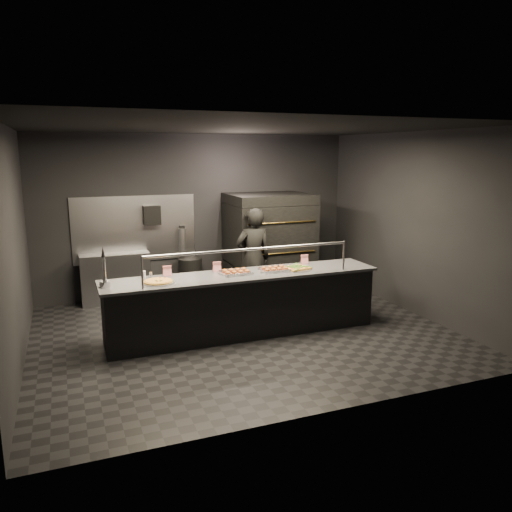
% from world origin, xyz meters
% --- Properties ---
extents(room, '(6.04, 6.00, 3.00)m').
position_xyz_m(room, '(-0.02, 0.05, 1.50)').
color(room, black).
rests_on(room, ground).
extents(service_counter, '(4.10, 0.78, 1.37)m').
position_xyz_m(service_counter, '(0.00, -0.00, 0.46)').
color(service_counter, black).
rests_on(service_counter, ground).
extents(pizza_oven, '(1.50, 1.23, 1.91)m').
position_xyz_m(pizza_oven, '(1.20, 1.90, 0.97)').
color(pizza_oven, black).
rests_on(pizza_oven, ground).
extents(prep_shelf, '(1.20, 0.35, 0.90)m').
position_xyz_m(prep_shelf, '(-1.60, 2.32, 0.45)').
color(prep_shelf, '#99999E').
rests_on(prep_shelf, ground).
extents(towel_dispenser, '(0.30, 0.20, 0.35)m').
position_xyz_m(towel_dispenser, '(-0.90, 2.39, 1.55)').
color(towel_dispenser, black).
rests_on(towel_dispenser, room).
extents(fire_extinguisher, '(0.14, 0.14, 0.51)m').
position_xyz_m(fire_extinguisher, '(-0.35, 2.40, 1.06)').
color(fire_extinguisher, '#B2B2B7').
rests_on(fire_extinguisher, room).
extents(beer_tap, '(0.14, 0.20, 0.54)m').
position_xyz_m(beer_tap, '(-1.95, -0.03, 1.08)').
color(beer_tap, silver).
rests_on(beer_tap, service_counter).
extents(round_pizza, '(0.45, 0.45, 0.03)m').
position_xyz_m(round_pizza, '(-1.26, -0.06, 0.94)').
color(round_pizza, silver).
rests_on(round_pizza, service_counter).
extents(slider_tray_a, '(0.49, 0.41, 0.07)m').
position_xyz_m(slider_tray_a, '(-0.10, 0.04, 0.95)').
color(slider_tray_a, silver).
rests_on(slider_tray_a, service_counter).
extents(slider_tray_b, '(0.50, 0.44, 0.07)m').
position_xyz_m(slider_tray_b, '(0.50, 0.01, 0.95)').
color(slider_tray_b, silver).
rests_on(slider_tray_b, service_counter).
extents(square_pizza, '(0.46, 0.46, 0.05)m').
position_xyz_m(square_pizza, '(0.85, -0.01, 0.94)').
color(square_pizza, silver).
rests_on(square_pizza, service_counter).
extents(condiment_jar, '(0.16, 0.06, 0.10)m').
position_xyz_m(condiment_jar, '(-1.37, 0.28, 0.97)').
color(condiment_jar, silver).
rests_on(condiment_jar, service_counter).
extents(tent_cards, '(2.32, 0.04, 0.15)m').
position_xyz_m(tent_cards, '(-0.08, 0.28, 1.00)').
color(tent_cards, white).
rests_on(tent_cards, service_counter).
extents(trash_bin, '(0.44, 0.44, 0.73)m').
position_xyz_m(trash_bin, '(-0.26, 2.22, 0.37)').
color(trash_bin, black).
rests_on(trash_bin, ground).
extents(worker, '(0.64, 0.43, 1.74)m').
position_xyz_m(worker, '(0.63, 1.23, 0.87)').
color(worker, black).
rests_on(worker, ground).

